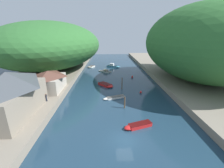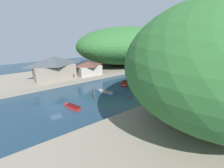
% 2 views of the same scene
% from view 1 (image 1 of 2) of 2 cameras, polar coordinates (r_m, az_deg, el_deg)
% --- Properties ---
extents(water_surface, '(130.00, 130.00, 0.00)m').
position_cam_1_polar(water_surface, '(50.14, 1.08, 1.60)').
color(water_surface, '#1E384C').
rests_on(water_surface, ground).
extents(left_bank, '(22.00, 120.00, 1.44)m').
position_cam_1_polar(left_bank, '(54.28, -25.02, 1.94)').
color(left_bank, gray).
rests_on(left_bank, ground).
extents(right_bank, '(22.00, 120.00, 1.44)m').
position_cam_1_polar(right_bank, '(56.41, 26.13, 2.36)').
color(right_bank, gray).
rests_on(right_bank, ground).
extents(hillside_left, '(38.51, 53.91, 17.89)m').
position_cam_1_polar(hillside_left, '(66.28, -22.35, 13.60)').
color(hillside_left, '#2D662D').
rests_on(hillside_left, left_bank).
extents(hillside_right, '(31.31, 43.83, 21.45)m').
position_cam_1_polar(hillside_right, '(51.25, 31.50, 13.16)').
color(hillside_right, '#2D662D').
rests_on(hillside_right, right_bank).
extents(waterfront_building, '(7.23, 14.00, 7.61)m').
position_cam_1_polar(waterfront_building, '(29.92, -34.37, -3.02)').
color(waterfront_building, gray).
rests_on(waterfront_building, left_bank).
extents(boathouse_shed, '(6.79, 9.15, 4.86)m').
position_cam_1_polar(boathouse_shed, '(39.60, -23.06, 1.32)').
color(boathouse_shed, '#B2A899').
rests_on(boathouse_shed, left_bank).
extents(boat_small_dinghy, '(6.30, 4.10, 1.72)m').
position_cam_1_polar(boat_small_dinghy, '(69.10, 0.54, 6.85)').
color(boat_small_dinghy, teal).
rests_on(boat_small_dinghy, water_surface).
extents(boat_white_cruiser, '(4.96, 5.32, 0.65)m').
position_cam_1_polar(boat_white_cruiser, '(44.16, -2.16, -0.38)').
color(boat_white_cruiser, red).
rests_on(boat_white_cruiser, water_surface).
extents(boat_red_skiff, '(5.64, 4.89, 1.16)m').
position_cam_1_polar(boat_red_skiff, '(60.57, -2.89, 4.95)').
color(boat_red_skiff, white).
rests_on(boat_red_skiff, water_surface).
extents(boat_near_quay, '(3.52, 4.17, 0.64)m').
position_cam_1_polar(boat_near_quay, '(69.56, -8.03, 6.57)').
color(boat_near_quay, silver).
rests_on(boat_near_quay, water_surface).
extents(boat_moored_right, '(5.02, 2.78, 0.66)m').
position_cam_1_polar(boat_moored_right, '(25.98, 9.50, -15.41)').
color(boat_moored_right, red).
rests_on(boat_moored_right, water_surface).
extents(boat_mid_channel, '(5.47, 2.98, 0.46)m').
position_cam_1_polar(boat_mid_channel, '(35.87, 0.47, -5.20)').
color(boat_mid_channel, silver).
rests_on(boat_mid_channel, water_surface).
extents(mooring_post_nearest, '(0.28, 0.28, 2.57)m').
position_cam_1_polar(mooring_post_nearest, '(31.13, 4.84, -7.04)').
color(mooring_post_nearest, brown).
rests_on(mooring_post_nearest, water_surface).
extents(mooring_post_middle, '(0.23, 0.23, 3.45)m').
position_cam_1_polar(mooring_post_middle, '(41.22, 3.82, 0.24)').
color(mooring_post_middle, '#4C3D2D').
rests_on(mooring_post_middle, water_surface).
extents(channel_buoy_near, '(0.65, 0.65, 0.98)m').
position_cam_1_polar(channel_buoy_near, '(52.64, 7.72, 2.70)').
color(channel_buoy_near, red).
rests_on(channel_buoy_near, water_surface).
extents(channel_buoy_far, '(0.54, 0.54, 0.81)m').
position_cam_1_polar(channel_buoy_far, '(39.57, 10.89, -3.07)').
color(channel_buoy_far, red).
rests_on(channel_buoy_far, water_surface).
extents(person_on_quay, '(0.35, 0.44, 1.69)m').
position_cam_1_polar(person_on_quay, '(33.68, -23.77, -4.50)').
color(person_on_quay, '#282D3D').
rests_on(person_on_quay, left_bank).
extents(person_by_boathouse, '(0.28, 0.41, 1.69)m').
position_cam_1_polar(person_by_boathouse, '(37.49, -20.63, -1.79)').
color(person_by_boathouse, '#282D3D').
rests_on(person_by_boathouse, left_bank).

